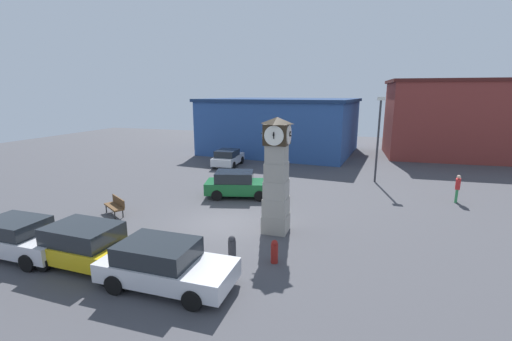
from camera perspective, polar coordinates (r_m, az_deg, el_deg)
The scene contains 15 objects.
ground_plane at distance 16.82m, azimuth -5.55°, elevation -8.73°, with size 74.63×74.63×0.00m, color #424247.
clock_tower at distance 15.09m, azimuth 3.42°, elevation -1.20°, with size 1.34×1.29×5.17m.
bollard_near_tower at distance 12.92m, azimuth -9.34°, elevation -13.72°, with size 0.21×0.21×0.83m.
bollard_mid_row at distance 12.94m, azimuth -4.01°, elevation -12.95°, with size 0.29×0.29×1.07m.
bollard_far_row at distance 12.98m, azimuth 3.09°, elevation -13.29°, with size 0.27×0.27×0.90m.
car_navy_sedan at distance 16.15m, azimuth -34.62°, elevation -9.15°, with size 4.02×1.91×1.46m.
car_near_tower at distance 14.02m, azimuth -26.05°, elevation -11.17°, with size 4.52×2.11×1.52m.
car_by_building at distance 11.82m, azimuth -14.97°, elevation -14.84°, with size 4.38×2.03×1.49m.
car_far_lot at distance 20.68m, azimuth -3.01°, elevation -2.27°, with size 4.35×2.79×1.56m.
car_silver_hatch at distance 29.47m, azimuth -4.69°, elevation 2.16°, with size 2.08×4.05×1.44m.
bench at distance 19.13m, azimuth -22.36°, elevation -5.33°, with size 1.64×1.29×0.90m.
pedestrian_by_cars at distance 22.68m, azimuth 30.56°, elevation -2.38°, with size 0.32×0.44×1.61m.
street_lamp_near_road at distance 25.11m, azimuth 19.73°, elevation 5.84°, with size 0.50×0.24×5.91m.
warehouse_blue_far at distance 36.59m, azimuth 4.21°, elevation 7.50°, with size 15.93×12.91×5.60m.
storefront_low_left at distance 38.49m, azimuth 32.29°, elevation 7.20°, with size 15.71×8.09×7.40m.
Camera 1 is at (6.25, -14.36, 6.15)m, focal length 24.00 mm.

